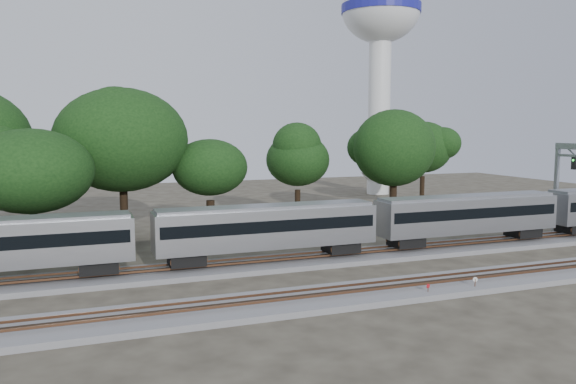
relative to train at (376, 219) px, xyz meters
The scene contains 14 objects.
ground 11.75m from the train, 147.85° to the right, with size 160.00×160.00×0.00m, color #383328.
track_far 10.03m from the train, behind, with size 160.00×5.00×0.73m.
track_near 14.17m from the train, 133.67° to the right, with size 160.00×5.00×0.73m.
train is the anchor object (origin of this frame).
switch_stand_red 12.23m from the train, 102.32° to the right, with size 0.29×0.10×0.92m.
switch_stand_white 12.07m from the train, 84.31° to the right, with size 0.33×0.12×1.06m.
switch_lever 11.94m from the train, 103.52° to the right, with size 0.50×0.30×0.30m, color #512D19.
water_tower 53.57m from the train, 60.41° to the left, with size 13.07×13.07×36.19m.
tree_2 29.19m from the train, 162.94° to the left, with size 7.73×7.73×10.90m.
tree_3 25.21m from the train, 145.27° to the left, with size 10.18×10.18×14.35m.
tree_4 18.01m from the train, 131.21° to the left, with size 7.34×7.34×10.35m.
tree_5 18.37m from the train, 90.95° to the left, with size 7.65×7.65×10.78m.
tree_6 19.05m from the train, 54.51° to the left, with size 9.00×9.00×12.69m.
tree_7 30.89m from the train, 48.96° to the left, with size 8.72×8.72×12.29m.
Camera 1 is at (-14.20, -36.24, 11.13)m, focal length 35.00 mm.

